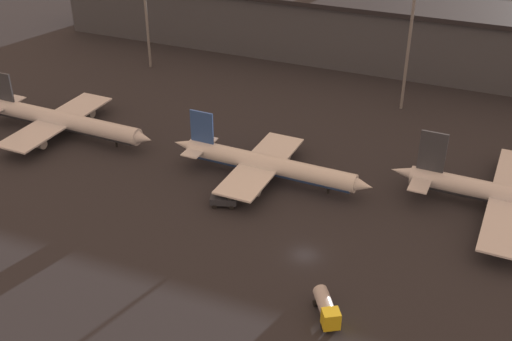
{
  "coord_description": "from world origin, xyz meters",
  "views": [
    {
      "loc": [
        25.46,
        -79.68,
        64.65
      ],
      "look_at": [
        -14.01,
        12.59,
        6.0
      ],
      "focal_mm": 45.0,
      "sensor_mm": 36.0,
      "label": 1
    }
  ],
  "objects_px": {
    "airplane_1": "(267,165)",
    "service_vehicle_2": "(224,200)",
    "service_vehicle_1": "(326,308)",
    "airplane_0": "(62,121)"
  },
  "relations": [
    {
      "from": "airplane_1",
      "to": "service_vehicle_1",
      "type": "bearing_deg",
      "value": -53.9
    },
    {
      "from": "airplane_1",
      "to": "service_vehicle_2",
      "type": "bearing_deg",
      "value": -104.68
    },
    {
      "from": "service_vehicle_1",
      "to": "service_vehicle_2",
      "type": "height_order",
      "value": "service_vehicle_1"
    },
    {
      "from": "service_vehicle_1",
      "to": "service_vehicle_2",
      "type": "distance_m",
      "value": 32.97
    },
    {
      "from": "service_vehicle_1",
      "to": "service_vehicle_2",
      "type": "xyz_separation_m",
      "value": [
        -25.93,
        20.36,
        -0.51
      ]
    },
    {
      "from": "airplane_0",
      "to": "service_vehicle_1",
      "type": "bearing_deg",
      "value": -23.21
    },
    {
      "from": "airplane_0",
      "to": "service_vehicle_1",
      "type": "xyz_separation_m",
      "value": [
        70.99,
        -32.47,
        -1.46
      ]
    },
    {
      "from": "airplane_0",
      "to": "service_vehicle_1",
      "type": "height_order",
      "value": "airplane_0"
    },
    {
      "from": "airplane_0",
      "to": "airplane_1",
      "type": "distance_m",
      "value": 48.53
    },
    {
      "from": "airplane_0",
      "to": "airplane_1",
      "type": "relative_size",
      "value": 1.1
    }
  ]
}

